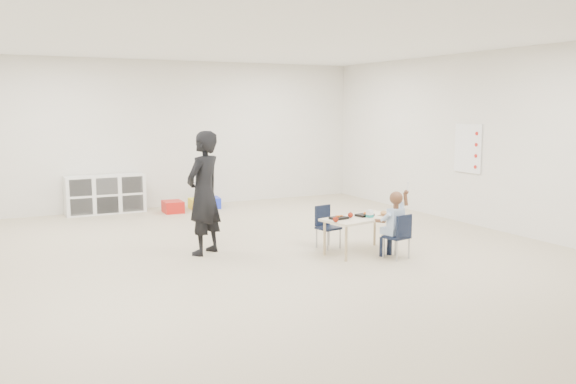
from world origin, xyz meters
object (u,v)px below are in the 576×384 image
chair_near (396,236)px  cubby_shelf (105,194)px  table (361,235)px  adult (204,193)px  child (397,223)px

chair_near → cubby_shelf: bearing=106.8°
table → adult: bearing=143.2°
table → cubby_shelf: cubby_shelf is taller
table → child: (0.24, -0.45, 0.21)m
table → adult: size_ratio=0.70×
table → adult: adult is taller
child → adult: adult is taller
table → child: child is taller
child → adult: 2.53m
child → adult: (-2.11, 1.34, 0.35)m
cubby_shelf → adult: adult is taller
chair_near → adult: bearing=136.4°
chair_near → cubby_shelf: size_ratio=0.42×
child → cubby_shelf: 5.76m
child → adult: bearing=136.4°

